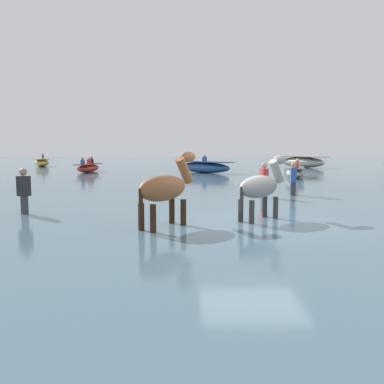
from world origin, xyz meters
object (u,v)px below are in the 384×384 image
(horse_trailing_chestnut, at_px, (165,190))
(boat_near_starboard, at_px, (204,167))
(boat_distant_west, at_px, (295,172))
(person_wading_close, at_px, (293,183))
(boat_distant_east, at_px, (42,162))
(horse_lead_grey, at_px, (261,188))
(boat_mid_outer, at_px, (88,168))
(person_spectator_far, at_px, (264,184))
(person_onlooker_left, at_px, (24,196))
(boat_far_offshore, at_px, (302,162))

(horse_trailing_chestnut, distance_m, boat_near_starboard, 18.39)
(boat_distant_west, height_order, boat_near_starboard, boat_near_starboard)
(boat_near_starboard, relative_size, person_wading_close, 2.42)
(boat_distant_west, xyz_separation_m, person_wading_close, (-2.22, -8.20, 0.16))
(boat_near_starboard, distance_m, person_wading_close, 12.68)
(boat_distant_west, height_order, boat_distant_east, boat_distant_east)
(horse_lead_grey, bearing_deg, boat_mid_outer, 114.90)
(person_wading_close, bearing_deg, boat_distant_east, 128.06)
(horse_lead_grey, distance_m, person_spectator_far, 4.48)
(person_onlooker_left, distance_m, person_spectator_far, 7.87)
(horse_trailing_chestnut, height_order, boat_near_starboard, horse_trailing_chestnut)
(horse_trailing_chestnut, xyz_separation_m, person_spectator_far, (3.21, 5.27, -0.37))
(boat_near_starboard, distance_m, boat_far_offshore, 10.31)
(person_spectator_far, bearing_deg, horse_trailing_chestnut, -121.34)
(boat_mid_outer, bearing_deg, boat_distant_east, 126.89)
(boat_far_offshore, distance_m, person_spectator_far, 20.38)
(boat_mid_outer, relative_size, person_spectator_far, 1.83)
(boat_far_offshore, xyz_separation_m, person_onlooker_left, (-13.79, -22.62, 0.02))
(horse_lead_grey, relative_size, person_spectator_far, 1.22)
(boat_near_starboard, bearing_deg, horse_lead_grey, -87.83)
(person_wading_close, bearing_deg, boat_near_starboard, 102.54)
(boat_distant_west, bearing_deg, person_onlooker_left, -130.76)
(boat_mid_outer, bearing_deg, person_onlooker_left, -82.65)
(boat_distant_west, bearing_deg, boat_distant_east, 145.90)
(horse_lead_grey, bearing_deg, person_spectator_far, 78.47)
(horse_trailing_chestnut, bearing_deg, person_spectator_far, 58.66)
(horse_lead_grey, xyz_separation_m, person_wading_close, (2.09, 5.03, -0.31))
(boat_near_starboard, distance_m, boat_mid_outer, 7.81)
(horse_lead_grey, distance_m, boat_far_offshore, 24.82)
(horse_trailing_chestnut, height_order, boat_distant_east, horse_trailing_chestnut)
(boat_near_starboard, relative_size, boat_distant_east, 1.23)
(horse_lead_grey, height_order, person_wading_close, horse_lead_grey)
(horse_trailing_chestnut, relative_size, person_spectator_far, 1.28)
(horse_trailing_chestnut, distance_m, person_spectator_far, 6.19)
(boat_distant_east, height_order, person_spectator_far, person_spectator_far)
(boat_mid_outer, xyz_separation_m, person_onlooker_left, (2.21, -17.15, 0.17))
(boat_mid_outer, bearing_deg, boat_distant_west, -21.16)
(boat_mid_outer, bearing_deg, person_spectator_far, -55.92)
(boat_near_starboard, relative_size, person_spectator_far, 2.42)
(horse_lead_grey, distance_m, boat_distant_west, 13.93)
(boat_near_starboard, height_order, boat_mid_outer, boat_near_starboard)
(horse_trailing_chestnut, distance_m, person_wading_close, 7.40)
(boat_distant_east, distance_m, person_wading_close, 26.23)
(boat_distant_west, bearing_deg, horse_lead_grey, -108.03)
(boat_distant_west, bearing_deg, person_wading_close, -105.11)
(person_spectator_far, bearing_deg, person_onlooker_left, -154.74)
(horse_lead_grey, height_order, boat_distant_west, horse_lead_grey)
(horse_trailing_chestnut, distance_m, person_onlooker_left, 4.37)
(boat_far_offshore, bearing_deg, boat_near_starboard, -142.88)
(boat_distant_east, bearing_deg, person_wading_close, -51.94)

